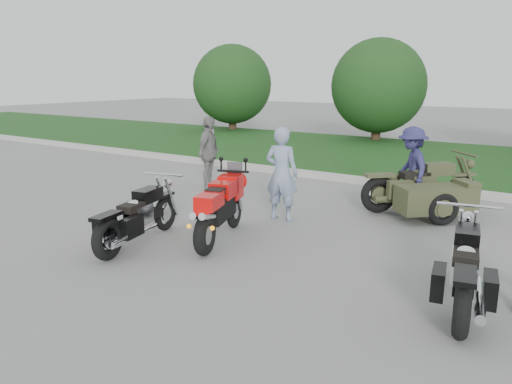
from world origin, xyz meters
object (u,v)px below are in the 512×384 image
Objects in this scene: cruiser_left at (136,219)px; person_back at (209,153)px; person_stripe at (282,174)px; cruiser_sidecar at (427,194)px; sportbike_red at (220,207)px; cruiser_right at (465,273)px; person_denim at (411,168)px.

cruiser_left is 4.11m from person_back.
person_back is at bearing -32.02° from person_stripe.
cruiser_sidecar is 1.29× the size of person_back.
sportbike_red is 0.90× the size of cruiser_sidecar.
person_stripe reaches higher than cruiser_sidecar.
sportbike_red reaches higher than cruiser_right.
cruiser_sidecar reaches higher than cruiser_left.
cruiser_sidecar is 4.90m from person_back.
sportbike_red is 1.17× the size of person_back.
sportbike_red is at bearing -79.59° from cruiser_sidecar.
cruiser_left is at bearing -82.29° from cruiser_sidecar.
sportbike_red is 1.21× the size of person_denim.
sportbike_red is 3.99m from cruiser_sidecar.
person_stripe is at bearing 140.21° from cruiser_right.
person_denim is (2.78, 4.60, 0.39)m from cruiser_left.
cruiser_sidecar is at bearing 35.63° from sportbike_red.
sportbike_red is at bearing 163.48° from cruiser_right.
cruiser_left is 1.26× the size of person_back.
cruiser_left is at bearing 59.06° from person_stripe.
person_back is (-2.73, 1.28, -0.01)m from person_stripe.
person_denim reaches higher than cruiser_right.
cruiser_sidecar is 1.27× the size of person_stripe.
cruiser_left is 5.26m from cruiser_sidecar.
cruiser_left is 1.31× the size of person_denim.
cruiser_right is 1.30× the size of person_back.
cruiser_right is 1.00× the size of cruiser_sidecar.
person_denim is at bearing 44.62° from sportbike_red.
sportbike_red is 1.30m from cruiser_left.
cruiser_sidecar is 2.74m from person_stripe.
person_back is (-2.56, 2.87, 0.27)m from sportbike_red.
cruiser_left is at bearing -172.88° from person_back.
cruiser_left is 2.75m from person_stripe.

